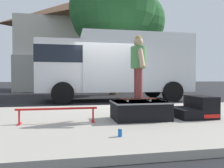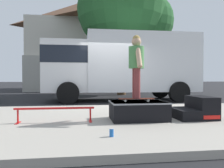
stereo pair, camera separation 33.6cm
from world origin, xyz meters
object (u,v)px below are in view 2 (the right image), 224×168
object	(u,v)px
skater_kid	(136,61)
soda_can	(112,133)
grind_rail	(55,111)
skate_box	(138,110)
street_tree_main	(127,12)
box_truck	(120,64)
skateboard	(136,99)
kicker_ramp	(196,109)

from	to	relation	value
skater_kid	soda_can	world-z (taller)	skater_kid
soda_can	grind_rail	bearing A→B (deg)	127.83
skate_box	grind_rail	distance (m)	1.78
skater_kid	soda_can	distance (m)	1.97
grind_rail	street_tree_main	size ratio (longest dim) A/B	0.20
skate_box	street_tree_main	world-z (taller)	street_tree_main
grind_rail	skater_kid	bearing A→B (deg)	2.02
box_truck	street_tree_main	world-z (taller)	street_tree_main
skate_box	skater_kid	distance (m)	1.07
skateboard	box_truck	size ratio (longest dim) A/B	0.11
skateboard	soda_can	world-z (taller)	skateboard
grind_rail	street_tree_main	xyz separation A→B (m)	(3.38, 9.30, 4.90)
kicker_ramp	skater_kid	distance (m)	1.76
skate_box	kicker_ramp	world-z (taller)	kicker_ramp
kicker_ramp	skateboard	size ratio (longest dim) A/B	1.08
grind_rail	box_truck	xyz separation A→B (m)	(2.33, 5.57, 1.34)
skate_box	grind_rail	xyz separation A→B (m)	(-1.78, -0.05, 0.02)
skateboard	street_tree_main	world-z (taller)	street_tree_main
kicker_ramp	box_truck	size ratio (longest dim) A/B	0.12
skate_box	box_truck	bearing A→B (deg)	84.35
grind_rail	skater_kid	distance (m)	2.03
skater_kid	box_truck	size ratio (longest dim) A/B	0.20
skate_box	skater_kid	xyz separation A→B (m)	(-0.05, 0.01, 1.07)
skate_box	kicker_ramp	distance (m)	1.35
skate_box	skateboard	size ratio (longest dim) A/B	1.54
box_truck	street_tree_main	distance (m)	5.25
kicker_ramp	skateboard	xyz separation A→B (m)	(-1.39, 0.01, 0.25)
skate_box	street_tree_main	distance (m)	10.60
grind_rail	kicker_ramp	bearing A→B (deg)	0.90
skate_box	street_tree_main	bearing A→B (deg)	80.22
skater_kid	skate_box	bearing A→B (deg)	-14.60
skate_box	skateboard	xyz separation A→B (m)	(-0.05, 0.01, 0.24)
skate_box	skater_kid	world-z (taller)	skater_kid
kicker_ramp	skater_kid	world-z (taller)	skater_kid
skater_kid	skateboard	bearing A→B (deg)	90.84
grind_rail	skate_box	bearing A→B (deg)	1.59
grind_rail	soda_can	world-z (taller)	grind_rail
grind_rail	soda_can	xyz separation A→B (m)	(1.01, -1.30, -0.17)
soda_can	box_truck	distance (m)	7.16
grind_rail	skateboard	xyz separation A→B (m)	(1.74, 0.06, 0.22)
kicker_ramp	box_truck	xyz separation A→B (m)	(-0.80, 5.53, 1.37)
skate_box	skater_kid	size ratio (longest dim) A/B	0.88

